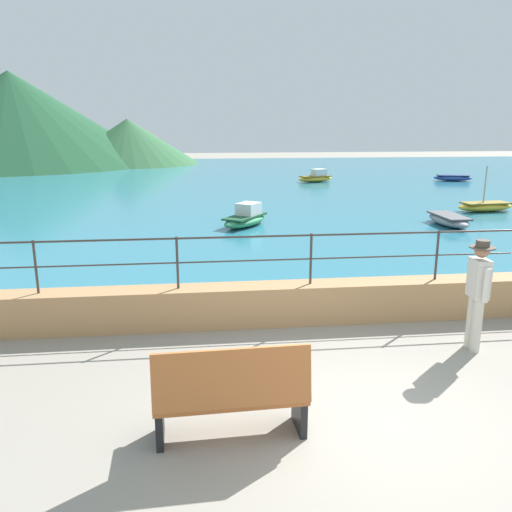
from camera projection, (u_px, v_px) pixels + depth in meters
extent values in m
plane|color=gray|center=(367.00, 419.00, 6.15)|extent=(120.00, 120.00, 0.00)
cube|color=tan|center=(310.00, 302.00, 9.15)|extent=(20.00, 0.56, 0.70)
cylinder|color=#383330|center=(36.00, 267.00, 8.43)|extent=(0.04, 0.04, 0.90)
cylinder|color=#383330|center=(177.00, 263.00, 8.69)|extent=(0.04, 0.04, 0.90)
cylinder|color=#383330|center=(311.00, 259.00, 8.95)|extent=(0.04, 0.04, 0.90)
cylinder|color=#383330|center=(437.00, 255.00, 9.21)|extent=(0.04, 0.04, 0.90)
cylinder|color=#383330|center=(312.00, 235.00, 8.84)|extent=(18.40, 0.04, 0.04)
cylinder|color=#383330|center=(311.00, 259.00, 8.95)|extent=(18.40, 0.03, 0.03)
cube|color=teal|center=(228.00, 182.00, 31.01)|extent=(64.00, 44.32, 0.06)
cone|color=#1E4C2D|center=(13.00, 118.00, 44.12)|extent=(25.00, 25.00, 7.84)
cone|color=#33663D|center=(128.00, 142.00, 45.10)|extent=(12.51, 12.51, 3.92)
cube|color=#B76633|center=(231.00, 398.00, 5.74)|extent=(1.72, 0.58, 0.06)
cube|color=#B76633|center=(233.00, 378.00, 5.44)|extent=(1.70, 0.21, 0.64)
cube|color=black|center=(160.00, 423.00, 5.68)|extent=(0.10, 0.47, 0.43)
cube|color=black|center=(299.00, 411.00, 5.92)|extent=(0.10, 0.47, 0.43)
cylinder|color=beige|center=(477.00, 325.00, 7.88)|extent=(0.15, 0.15, 0.86)
cylinder|color=beige|center=(471.00, 321.00, 8.05)|extent=(0.15, 0.15, 0.86)
cube|color=beige|center=(479.00, 278.00, 7.79)|extent=(0.24, 0.37, 0.60)
cylinder|color=beige|center=(486.00, 285.00, 7.56)|extent=(0.09, 0.09, 0.52)
cylinder|color=beige|center=(472.00, 276.00, 8.03)|extent=(0.09, 0.09, 0.52)
sphere|color=#9E7051|center=(482.00, 251.00, 7.68)|extent=(0.22, 0.22, 0.22)
cylinder|color=#4C4238|center=(482.00, 247.00, 7.67)|extent=(0.38, 0.38, 0.02)
cylinder|color=#4C4238|center=(483.00, 243.00, 7.65)|extent=(0.20, 0.20, 0.10)
ellipsoid|color=#338C59|center=(245.00, 221.00, 17.51)|extent=(2.05, 2.40, 0.36)
cube|color=#1C4D31|center=(245.00, 216.00, 17.48)|extent=(1.68, 1.95, 0.06)
cube|color=silver|center=(249.00, 209.00, 17.63)|extent=(0.97, 1.02, 0.40)
ellipsoid|color=gold|center=(485.00, 207.00, 20.50)|extent=(2.37, 1.10, 0.36)
cube|color=brown|center=(485.00, 203.00, 20.46)|extent=(1.90, 0.92, 0.06)
cylinder|color=#B2A899|center=(485.00, 184.00, 20.26)|extent=(0.06, 0.06, 1.44)
ellipsoid|color=gold|center=(315.00, 179.00, 31.04)|extent=(2.47, 1.61, 0.36)
cube|color=brown|center=(315.00, 176.00, 31.00)|extent=(1.99, 1.33, 0.06)
cube|color=silver|center=(319.00, 172.00, 31.05)|extent=(0.96, 0.86, 0.40)
ellipsoid|color=gray|center=(448.00, 220.00, 17.64)|extent=(0.91, 2.30, 0.36)
cube|color=#4D4D51|center=(449.00, 216.00, 17.61)|extent=(0.77, 1.84, 0.06)
ellipsoid|color=#2D4C9E|center=(453.00, 178.00, 31.57)|extent=(2.46, 1.47, 0.36)
cube|color=navy|center=(453.00, 175.00, 31.54)|extent=(1.98, 1.22, 0.06)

